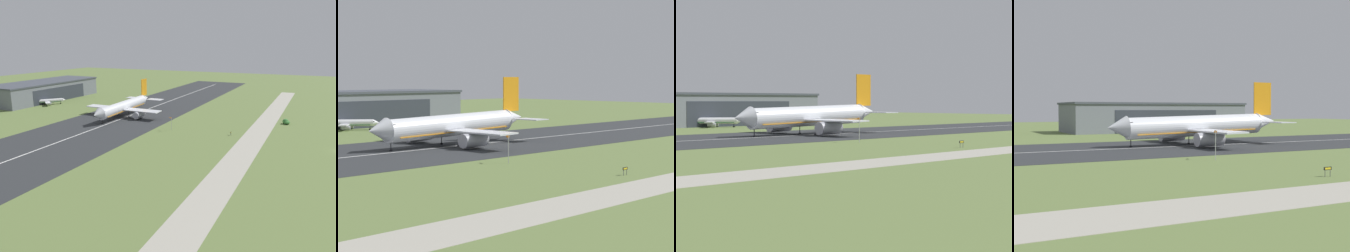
{
  "view_description": "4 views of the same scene",
  "coord_description": "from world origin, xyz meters",
  "views": [
    {
      "loc": [
        -135.93,
        8.72,
        40.17
      ],
      "look_at": [
        -10.58,
        67.32,
        5.31
      ],
      "focal_mm": 35.0,
      "sensor_mm": 36.0,
      "label": 1
    },
    {
      "loc": [
        -100.82,
        -26.17,
        18.79
      ],
      "look_at": [
        3.97,
        73.85,
        7.99
      ],
      "focal_mm": 70.0,
      "sensor_mm": 36.0,
      "label": 2
    },
    {
      "loc": [
        -112.64,
        -39.82,
        10.2
      ],
      "look_at": [
        -7.17,
        67.25,
        4.42
      ],
      "focal_mm": 70.0,
      "sensor_mm": 36.0,
      "label": 3
    },
    {
      "loc": [
        -48.29,
        -9.88,
        10.47
      ],
      "look_at": [
        -9.47,
        63.93,
        7.46
      ],
      "focal_mm": 50.0,
      "sensor_mm": 36.0,
      "label": 4
    }
  ],
  "objects": [
    {
      "name": "taxiway_road",
      "position": [
        0.0,
        32.91,
        0.03
      ],
      "size": [
        312.31,
        10.57,
        0.05
      ],
      "primitive_type": "cube",
      "color": "#A8A393",
      "rests_on": "ground_plane"
    },
    {
      "name": "runway_centreline",
      "position": [
        0.0,
        106.24,
        0.07
      ],
      "size": [
        374.78,
        0.7,
        0.01
      ],
      "primitive_type": "cube",
      "color": "silver",
      "rests_on": "runway_strip"
    },
    {
      "name": "runway_sign",
      "position": [
        5.18,
        43.33,
        1.16
      ],
      "size": [
        1.54,
        0.13,
        1.55
      ],
      "color": "#4C4C51",
      "rests_on": "ground_plane"
    },
    {
      "name": "runway_strip",
      "position": [
        0.0,
        106.24,
        0.03
      ],
      "size": [
        416.42,
        52.61,
        0.06
      ],
      "primitive_type": "cube",
      "color": "#2B2D30",
      "rests_on": "ground_plane"
    },
    {
      "name": "hangar_building",
      "position": [
        43.72,
        193.42,
        6.75
      ],
      "size": [
        84.83,
        31.16,
        13.47
      ],
      "color": "slate",
      "rests_on": "ground_plane"
    },
    {
      "name": "airplane_parked_west",
      "position": [
        27.35,
        176.25,
        2.48
      ],
      "size": [
        23.0,
        21.18,
        7.95
      ],
      "color": "white",
      "rests_on": "ground_plane"
    },
    {
      "name": "windsock_pole",
      "position": [
        2.88,
        72.55,
        5.52
      ],
      "size": [
        1.72,
        2.46,
        6.16
      ],
      "color": "#B7B7BC",
      "rests_on": "ground_plane"
    },
    {
      "name": "airplane_landing",
      "position": [
        19.24,
        109.02,
        5.38
      ],
      "size": [
        55.86,
        46.24,
        18.88
      ],
      "color": "silver",
      "rests_on": "ground_plane"
    },
    {
      "name": "ground_plane",
      "position": [
        0.0,
        53.12,
        0.0
      ],
      "size": [
        656.42,
        656.42,
        0.0
      ],
      "primitive_type": "plane",
      "color": "olive"
    }
  ]
}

